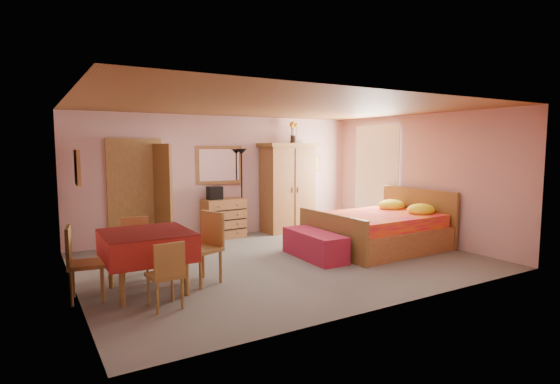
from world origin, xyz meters
TOP-DOWN VIEW (x-y plane):
  - floor at (0.00, 0.00)m, footprint 6.50×6.50m
  - ceiling at (0.00, 0.00)m, footprint 6.50×6.50m
  - wall_back at (0.00, 2.50)m, footprint 6.50×0.10m
  - wall_front at (0.00, -2.50)m, footprint 6.50×0.10m
  - wall_left at (-3.25, 0.00)m, footprint 0.10×5.00m
  - wall_right at (3.25, 0.00)m, footprint 0.10×5.00m
  - doorway at (-1.90, 2.47)m, footprint 1.06×0.12m
  - window at (3.21, 1.20)m, footprint 0.08×1.40m
  - picture_left at (-3.22, -0.60)m, footprint 0.04×0.32m
  - picture_back at (2.35, 2.47)m, footprint 0.30×0.04m
  - chest_of_drawers at (-0.13, 2.27)m, footprint 0.91×0.50m
  - wall_mirror at (-0.13, 2.48)m, footprint 1.04×0.12m
  - stereo at (-0.33, 2.25)m, footprint 0.31×0.23m
  - floor_lamp at (0.30, 2.26)m, footprint 0.29×0.29m
  - wardrobe at (1.44, 2.20)m, footprint 1.33×0.74m
  - sunflower_vase at (1.59, 2.22)m, footprint 0.20×0.20m
  - bed at (2.01, -0.13)m, footprint 2.41×1.92m
  - bench at (0.55, -0.12)m, footprint 0.57×1.40m
  - dining_table at (-2.40, -0.43)m, footprint 1.12×1.12m
  - chair_south at (-2.37, -1.14)m, footprint 0.41×0.41m
  - chair_north at (-2.39, 0.31)m, footprint 0.48×0.48m
  - chair_west at (-3.14, -0.36)m, footprint 0.50×0.50m
  - chair_east at (-1.65, -0.46)m, footprint 0.59×0.59m

SIDE VIEW (x-z plane):
  - floor at x=0.00m, z-range 0.00..0.00m
  - bench at x=0.55m, z-range 0.00..0.46m
  - dining_table at x=-2.40m, z-range 0.00..0.82m
  - chair_south at x=-2.37m, z-range 0.00..0.83m
  - chest_of_drawers at x=-0.13m, z-range 0.00..0.84m
  - chair_north at x=-2.39m, z-range 0.00..0.89m
  - chair_west at x=-3.14m, z-range 0.00..0.96m
  - chair_east at x=-1.65m, z-range 0.00..1.01m
  - bed at x=2.01m, z-range 0.00..1.09m
  - floor_lamp at x=0.30m, z-range 0.00..1.90m
  - stereo at x=-0.33m, z-range 0.84..1.11m
  - wardrobe at x=1.44m, z-range 0.00..2.02m
  - doorway at x=-1.90m, z-range -0.05..2.10m
  - wall_back at x=0.00m, z-range 0.00..2.60m
  - wall_front at x=0.00m, z-range 0.00..2.60m
  - wall_left at x=-3.25m, z-range 0.00..2.60m
  - wall_right at x=3.25m, z-range 0.00..2.60m
  - window at x=3.21m, z-range 0.48..2.42m
  - picture_back at x=2.35m, z-range 1.35..1.75m
  - wall_mirror at x=-0.13m, z-range 1.14..1.96m
  - picture_left at x=-3.22m, z-range 1.49..1.91m
  - sunflower_vase at x=1.59m, z-range 2.02..2.51m
  - ceiling at x=0.00m, z-range 2.60..2.60m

